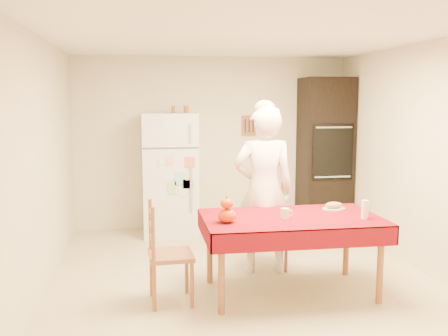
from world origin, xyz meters
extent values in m
plane|color=#C5B08E|center=(0.00, 0.00, 0.00)|extent=(4.50, 4.50, 0.00)
cube|color=beige|center=(0.00, 2.25, 1.25)|extent=(4.00, 0.02, 2.50)
cube|color=beige|center=(0.00, -2.25, 1.25)|extent=(4.00, 0.02, 2.50)
cube|color=beige|center=(-2.00, 0.00, 1.25)|extent=(0.02, 4.50, 2.50)
cube|color=beige|center=(2.00, 0.00, 1.25)|extent=(0.02, 4.50, 2.50)
cube|color=white|center=(0.00, 0.00, 2.50)|extent=(4.00, 4.50, 0.02)
cube|color=brown|center=(0.55, 2.23, 1.50)|extent=(0.22, 0.02, 0.30)
cube|color=white|center=(-0.65, 1.88, 0.85)|extent=(0.75, 0.70, 1.70)
cube|color=silver|center=(-0.39, 1.51, 1.45)|extent=(0.03, 0.03, 0.25)
cube|color=silver|center=(-0.39, 1.51, 0.70)|extent=(0.03, 0.03, 0.60)
cube|color=black|center=(1.63, 1.93, 1.10)|extent=(0.70, 0.60, 2.20)
cube|color=black|center=(1.63, 1.62, 1.15)|extent=(0.59, 0.02, 0.80)
cylinder|color=brown|center=(-0.36, -0.90, 0.35)|extent=(0.06, 0.06, 0.71)
cylinder|color=brown|center=(-0.36, -0.12, 0.35)|extent=(0.06, 0.06, 0.71)
cylinder|color=brown|center=(1.12, -0.90, 0.35)|extent=(0.06, 0.06, 0.71)
cylinder|color=brown|center=(1.12, -0.12, 0.35)|extent=(0.06, 0.06, 0.71)
cube|color=brown|center=(0.38, -0.51, 0.73)|extent=(1.60, 0.90, 0.04)
cube|color=#63050E|center=(0.38, -0.51, 0.76)|extent=(1.70, 1.00, 0.01)
cylinder|color=brown|center=(0.15, 0.11, 0.21)|extent=(0.04, 0.04, 0.43)
cylinder|color=brown|center=(0.20, 0.44, 0.21)|extent=(0.04, 0.04, 0.43)
cylinder|color=brown|center=(0.51, 0.05, 0.21)|extent=(0.04, 0.04, 0.43)
cylinder|color=brown|center=(0.56, 0.39, 0.21)|extent=(0.04, 0.04, 0.43)
cube|color=brown|center=(0.35, 0.25, 0.45)|extent=(0.47, 0.46, 0.04)
cube|color=brown|center=(0.38, 0.42, 0.70)|extent=(0.36, 0.08, 0.50)
cylinder|color=brown|center=(-0.60, -0.73, 0.21)|extent=(0.04, 0.04, 0.43)
cylinder|color=brown|center=(-0.94, -0.75, 0.21)|extent=(0.04, 0.04, 0.43)
cylinder|color=brown|center=(-0.62, -0.37, 0.21)|extent=(0.04, 0.04, 0.43)
cylinder|color=brown|center=(-0.96, -0.39, 0.21)|extent=(0.04, 0.04, 0.43)
cube|color=brown|center=(-0.78, -0.56, 0.45)|extent=(0.42, 0.44, 0.04)
cube|color=brown|center=(-0.95, -0.57, 0.70)|extent=(0.05, 0.36, 0.50)
imported|color=white|center=(0.27, 0.12, 0.91)|extent=(0.69, 0.48, 1.82)
cylinder|color=silver|center=(0.30, -0.58, 0.81)|extent=(0.08, 0.08, 0.10)
ellipsoid|color=#EB4F05|center=(-0.27, -0.64, 0.83)|extent=(0.17, 0.17, 0.13)
ellipsoid|color=#E75705|center=(-0.27, -0.64, 0.94)|extent=(0.12, 0.12, 0.09)
cylinder|color=white|center=(1.05, -0.70, 0.85)|extent=(0.07, 0.07, 0.18)
cylinder|color=silver|center=(0.90, -0.29, 0.77)|extent=(0.24, 0.24, 0.02)
ellipsoid|color=#956C49|center=(0.90, -0.29, 0.81)|extent=(0.18, 0.10, 0.06)
cylinder|color=#924D1A|center=(-0.59, 1.93, 1.75)|extent=(0.05, 0.05, 0.10)
cylinder|color=brown|center=(-0.42, 1.93, 1.75)|extent=(0.05, 0.05, 0.10)
cylinder|color=#98551B|center=(-0.40, 1.93, 1.75)|extent=(0.05, 0.05, 0.10)
camera|label=1|loc=(-1.00, -5.04, 1.87)|focal=40.00mm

